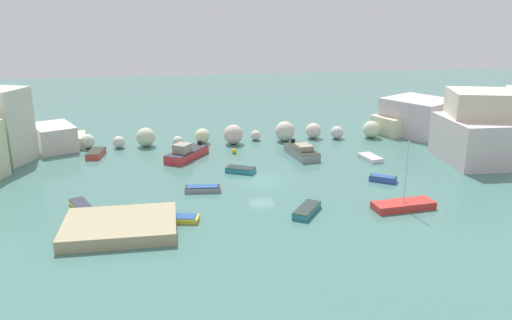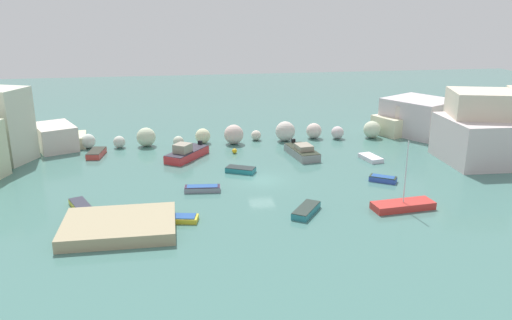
{
  "view_description": "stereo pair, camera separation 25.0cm",
  "coord_description": "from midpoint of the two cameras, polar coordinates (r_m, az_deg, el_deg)",
  "views": [
    {
      "loc": [
        -8.58,
        -47.93,
        17.18
      ],
      "look_at": [
        0.0,
        3.69,
        1.0
      ],
      "focal_mm": 35.77,
      "sensor_mm": 36.0,
      "label": 1
    },
    {
      "loc": [
        -8.34,
        -47.97,
        17.18
      ],
      "look_at": [
        0.0,
        3.69,
        1.0
      ],
      "focal_mm": 35.77,
      "sensor_mm": 36.0,
      "label": 2
    }
  ],
  "objects": [
    {
      "name": "cove_water",
      "position": [
        51.63,
        0.53,
        -2.25
      ],
      "size": [
        160.0,
        160.0,
        0.0
      ],
      "primitive_type": "plane",
      "color": "#46766E",
      "rests_on": "ground"
    },
    {
      "name": "cliff_headland_right",
      "position": [
        68.93,
        23.79,
        3.66
      ],
      "size": [
        23.53,
        23.3,
        7.82
      ],
      "color": "beige",
      "rests_on": "ground"
    },
    {
      "name": "rock_breakwater",
      "position": [
        65.32,
        -1.28,
        2.92
      ],
      "size": [
        38.41,
        3.3,
        2.55
      ],
      "color": "silver",
      "rests_on": "ground"
    },
    {
      "name": "stone_dock",
      "position": [
        41.55,
        -15.12,
        -7.14
      ],
      "size": [
        8.68,
        6.44,
        0.96
      ],
      "primitive_type": "cube",
      "rotation": [
        0.0,
        0.0,
        -0.0
      ],
      "color": "tan",
      "rests_on": "ground"
    },
    {
      "name": "channel_buoy",
      "position": [
        60.69,
        -2.56,
        1.01
      ],
      "size": [
        0.59,
        0.59,
        0.59
      ],
      "primitive_type": "sphere",
      "color": "gold",
      "rests_on": "cove_water"
    },
    {
      "name": "moored_boat_0",
      "position": [
        43.74,
        5.54,
        -5.61
      ],
      "size": [
        3.21,
        3.81,
        0.59
      ],
      "rotation": [
        0.0,
        0.0,
        4.1
      ],
      "color": "teal",
      "rests_on": "cove_water"
    },
    {
      "name": "moored_boat_1",
      "position": [
        59.07,
        -7.94,
        0.76
      ],
      "size": [
        5.32,
        6.29,
        1.92
      ],
      "rotation": [
        0.0,
        0.0,
        4.1
      ],
      "color": "red",
      "rests_on": "cove_water"
    },
    {
      "name": "moored_boat_2",
      "position": [
        47.06,
        -19.13,
        -4.89
      ],
      "size": [
        2.5,
        3.56,
        0.52
      ],
      "rotation": [
        0.0,
        0.0,
        5.13
      ],
      "color": "gold",
      "rests_on": "cove_water"
    },
    {
      "name": "moored_boat_3",
      "position": [
        48.74,
        -6.13,
        -3.19
      ],
      "size": [
        3.48,
        1.42,
        0.55
      ],
      "rotation": [
        0.0,
        0.0,
        6.19
      ],
      "color": "gray",
      "rests_on": "cove_water"
    },
    {
      "name": "moored_boat_4",
      "position": [
        59.66,
        5.03,
        0.97
      ],
      "size": [
        3.1,
        6.11,
        1.54
      ],
      "rotation": [
        0.0,
        0.0,
        4.86
      ],
      "color": "gray",
      "rests_on": "cove_water"
    },
    {
      "name": "moored_boat_5",
      "position": [
        62.4,
        -17.57,
        0.71
      ],
      "size": [
        1.98,
        3.66,
        0.69
      ],
      "rotation": [
        0.0,
        0.0,
        4.58
      ],
      "color": "#CD403A",
      "rests_on": "cove_water"
    },
    {
      "name": "moored_boat_6",
      "position": [
        46.28,
        16.0,
        -4.85
      ],
      "size": [
        5.6,
        2.36,
        6.13
      ],
      "rotation": [
        0.0,
        0.0,
        3.24
      ],
      "color": "red",
      "rests_on": "cove_water"
    },
    {
      "name": "moored_boat_7",
      "position": [
        59.6,
        12.55,
        0.25
      ],
      "size": [
        2.1,
        3.31,
        0.48
      ],
      "rotation": [
        0.0,
        0.0,
        4.91
      ],
      "color": "white",
      "rests_on": "cove_water"
    },
    {
      "name": "moored_boat_8",
      "position": [
        52.7,
        13.89,
        -2.03
      ],
      "size": [
        2.8,
        2.39,
        0.57
      ],
      "rotation": [
        0.0,
        0.0,
        2.55
      ],
      "color": "#3552B8",
      "rests_on": "cove_water"
    },
    {
      "name": "moored_boat_9",
      "position": [
        42.5,
        -8.31,
        -6.51
      ],
      "size": [
        2.73,
        1.84,
        0.49
      ],
      "rotation": [
        0.0,
        0.0,
        2.94
      ],
      "color": "gold",
      "rests_on": "cove_water"
    },
    {
      "name": "moored_boat_11",
      "position": [
        53.91,
        -1.86,
        -1.1
      ],
      "size": [
        3.34,
        2.62,
        0.56
      ],
      "rotation": [
        0.0,
        0.0,
        2.67
      ],
      "color": "teal",
      "rests_on": "cove_water"
    }
  ]
}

